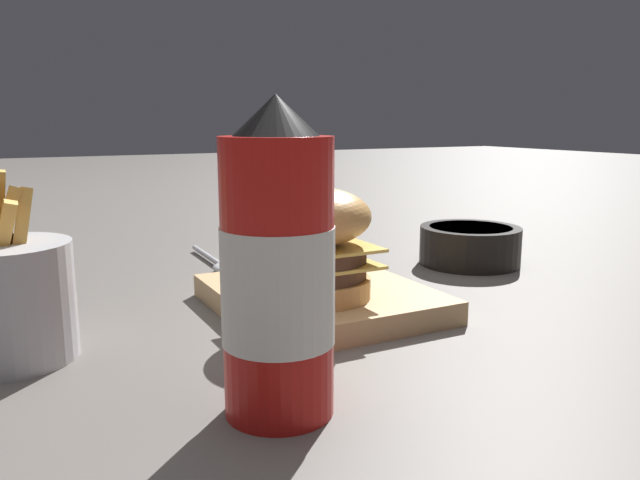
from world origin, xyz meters
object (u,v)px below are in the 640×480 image
object	(u,v)px
serving_board	(320,298)
burger	(319,243)
side_bowl	(470,244)
spoon	(221,265)
fries_basket	(7,298)
ketchup_bottle	(278,273)

from	to	relation	value
serving_board	burger	bearing A→B (deg)	-29.41
side_bowl	spoon	bearing A→B (deg)	-111.90
burger	fries_basket	bearing A→B (deg)	-96.75
burger	ketchup_bottle	world-z (taller)	ketchup_bottle
burger	spoon	world-z (taller)	burger
burger	fries_basket	distance (m)	0.27
ketchup_bottle	side_bowl	xyz separation A→B (m)	(-0.28, 0.41, -0.07)
serving_board	ketchup_bottle	distance (m)	0.25
ketchup_bottle	spoon	distance (m)	0.43
fries_basket	burger	bearing A→B (deg)	83.25
fries_basket	serving_board	bearing A→B (deg)	90.65
serving_board	side_bowl	bearing A→B (deg)	107.78
burger	spoon	xyz separation A→B (m)	(-0.25, -0.02, -0.07)
side_bowl	spoon	size ratio (longest dim) A/B	0.79
serving_board	fries_basket	distance (m)	0.29
fries_basket	spoon	bearing A→B (deg)	130.58
ketchup_bottle	fries_basket	world-z (taller)	ketchup_bottle
burger	spoon	bearing A→B (deg)	-176.52
serving_board	spoon	world-z (taller)	serving_board
serving_board	ketchup_bottle	bearing A→B (deg)	-34.40
serving_board	spoon	size ratio (longest dim) A/B	1.32
fries_basket	spoon	xyz separation A→B (m)	(-0.22, 0.25, -0.05)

